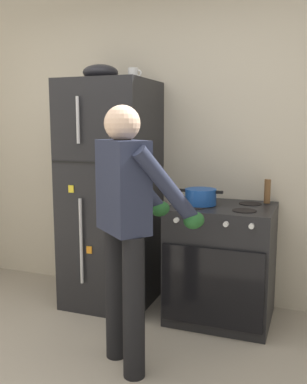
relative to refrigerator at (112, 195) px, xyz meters
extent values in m
cube|color=beige|center=(0.36, 0.38, 0.43)|extent=(6.00, 0.10, 2.70)
cube|color=black|center=(0.00, 0.00, 0.00)|extent=(0.68, 0.68, 1.83)
cube|color=black|center=(0.00, -0.34, 0.29)|extent=(0.67, 0.01, 0.01)
cylinder|color=#B7B7BC|center=(-0.08, -0.36, -0.31)|extent=(0.02, 0.02, 0.66)
cylinder|color=#B7B7BC|center=(-0.08, -0.36, 0.60)|extent=(0.02, 0.02, 0.34)
cube|color=orange|center=(-0.03, -0.35, -0.38)|extent=(0.04, 0.01, 0.06)
cube|color=yellow|center=(-0.17, -0.35, 0.09)|extent=(0.04, 0.01, 0.06)
cube|color=black|center=(0.93, 0.00, -0.47)|extent=(0.76, 0.64, 0.88)
cube|color=black|center=(0.93, -0.32, -0.54)|extent=(0.53, 0.01, 0.32)
cylinder|color=black|center=(0.74, -0.14, -0.03)|extent=(0.17, 0.17, 0.01)
cylinder|color=black|center=(1.11, -0.14, -0.03)|extent=(0.17, 0.17, 0.01)
cylinder|color=black|center=(0.74, 0.14, -0.03)|extent=(0.17, 0.17, 0.01)
cylinder|color=black|center=(1.11, 0.14, -0.03)|extent=(0.17, 0.17, 0.01)
cylinder|color=silver|center=(0.67, -0.33, -0.09)|extent=(0.04, 0.03, 0.04)
cylinder|color=silver|center=(0.84, -0.33, -0.09)|extent=(0.04, 0.03, 0.04)
cylinder|color=silver|center=(1.02, -0.33, -0.09)|extent=(0.04, 0.03, 0.04)
cylinder|color=silver|center=(1.19, -0.33, -0.09)|extent=(0.04, 0.03, 0.04)
cube|color=black|center=(0.93, -0.33, -0.55)|extent=(0.72, 0.03, 0.57)
cylinder|color=black|center=(0.41, -0.80, -0.49)|extent=(0.13, 0.13, 0.86)
cylinder|color=black|center=(0.61, -0.97, -0.49)|extent=(0.13, 0.13, 0.86)
cube|color=#23283D|center=(0.51, -0.89, 0.21)|extent=(0.40, 0.39, 0.54)
sphere|color=beige|center=(0.51, -0.89, 0.58)|extent=(0.21, 0.21, 0.21)
sphere|color=black|center=(0.51, -0.89, 0.54)|extent=(0.15, 0.15, 0.15)
cylinder|color=#23283D|center=(0.48, -0.62, 0.22)|extent=(0.35, 0.39, 0.48)
cylinder|color=#23283D|center=(0.78, -0.88, 0.22)|extent=(0.35, 0.39, 0.48)
ellipsoid|color=#1E5123|center=(0.60, -0.48, 0.01)|extent=(0.12, 0.18, 0.10)
ellipsoid|color=#1E5123|center=(0.90, -0.74, 0.01)|extent=(0.12, 0.18, 0.10)
cylinder|color=#19479E|center=(0.77, -0.05, 0.04)|extent=(0.23, 0.23, 0.12)
cube|color=black|center=(0.62, -0.05, 0.08)|extent=(0.05, 0.03, 0.02)
cube|color=black|center=(0.91, -0.05, 0.08)|extent=(0.05, 0.03, 0.02)
cylinder|color=silver|center=(0.18, 0.05, 0.96)|extent=(0.08, 0.08, 0.10)
torus|color=silver|center=(0.22, 0.05, 0.97)|extent=(0.06, 0.01, 0.06)
cylinder|color=brown|center=(1.23, 0.20, 0.07)|extent=(0.05, 0.05, 0.18)
ellipsoid|color=black|center=(-0.08, 0.00, 0.98)|extent=(0.28, 0.28, 0.13)
camera|label=1|loc=(1.55, -3.15, 0.58)|focal=40.29mm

